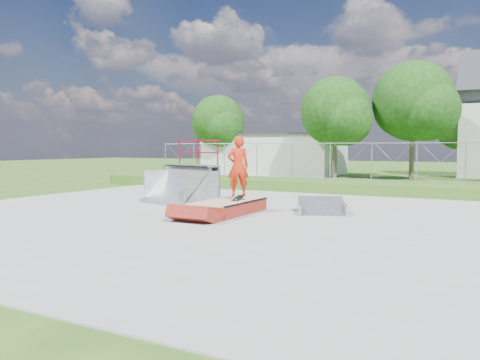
% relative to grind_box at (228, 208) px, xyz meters
% --- Properties ---
extents(ground, '(120.00, 120.00, 0.00)m').
position_rel_grind_box_xyz_m(ground, '(0.27, -0.74, -0.21)').
color(ground, '#2C5317').
rests_on(ground, ground).
extents(concrete_pad, '(20.00, 16.00, 0.04)m').
position_rel_grind_box_xyz_m(concrete_pad, '(0.27, -0.74, -0.19)').
color(concrete_pad, '#999997').
rests_on(concrete_pad, ground).
extents(grass_berm, '(24.00, 3.00, 0.50)m').
position_rel_grind_box_xyz_m(grass_berm, '(0.27, 8.76, 0.04)').
color(grass_berm, '#2C5317').
rests_on(grass_berm, ground).
extents(grind_box, '(1.39, 2.83, 0.42)m').
position_rel_grind_box_xyz_m(grind_box, '(0.00, 0.00, 0.00)').
color(grind_box, maroon).
rests_on(grind_box, concrete_pad).
extents(quarter_pipe, '(2.79, 2.53, 2.35)m').
position_rel_grind_box_xyz_m(quarter_pipe, '(-2.96, 1.57, 0.97)').
color(quarter_pipe, gray).
rests_on(quarter_pipe, concrete_pad).
extents(flat_bank_ramp, '(1.92, 1.97, 0.44)m').
position_rel_grind_box_xyz_m(flat_bank_ramp, '(2.55, 1.46, 0.01)').
color(flat_bank_ramp, gray).
rests_on(flat_bank_ramp, concrete_pad).
extents(skateboard, '(0.37, 0.82, 0.13)m').
position_rel_grind_box_xyz_m(skateboard, '(0.15, 0.39, 0.25)').
color(skateboard, black).
rests_on(skateboard, grind_box).
extents(skater, '(0.82, 0.78, 1.89)m').
position_rel_grind_box_xyz_m(skater, '(0.15, 0.39, 1.20)').
color(skater, red).
rests_on(skater, grind_box).
extents(concrete_stairs, '(1.50, 1.60, 0.80)m').
position_rel_grind_box_xyz_m(concrete_stairs, '(-8.23, 7.96, 0.19)').
color(concrete_stairs, '#999997').
rests_on(concrete_stairs, ground).
extents(chain_link_fence, '(20.00, 0.06, 1.80)m').
position_rel_grind_box_xyz_m(chain_link_fence, '(0.27, 9.76, 1.19)').
color(chain_link_fence, '#94979D').
rests_on(chain_link_fence, grass_berm).
extents(utility_building_flat, '(10.00, 6.00, 3.00)m').
position_rel_grind_box_xyz_m(utility_building_flat, '(-7.73, 21.26, 1.29)').
color(utility_building_flat, silver).
rests_on(utility_building_flat, ground).
extents(tree_left_near, '(4.76, 4.48, 6.65)m').
position_rel_grind_box_xyz_m(tree_left_near, '(-1.48, 17.10, 4.03)').
color(tree_left_near, '#4F4131').
rests_on(tree_left_near, ground).
extents(tree_center, '(5.44, 5.12, 7.60)m').
position_rel_grind_box_xyz_m(tree_center, '(3.06, 19.07, 4.64)').
color(tree_center, '#4F4131').
rests_on(tree_center, ground).
extents(tree_left_far, '(4.42, 4.16, 6.18)m').
position_rel_grind_box_xyz_m(tree_left_far, '(-11.50, 19.11, 3.73)').
color(tree_left_far, '#4F4131').
rests_on(tree_left_far, ground).
extents(tree_back_mid, '(4.08, 3.84, 5.70)m').
position_rel_grind_box_xyz_m(tree_back_mid, '(5.49, 27.12, 3.42)').
color(tree_back_mid, '#4F4131').
rests_on(tree_back_mid, ground).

